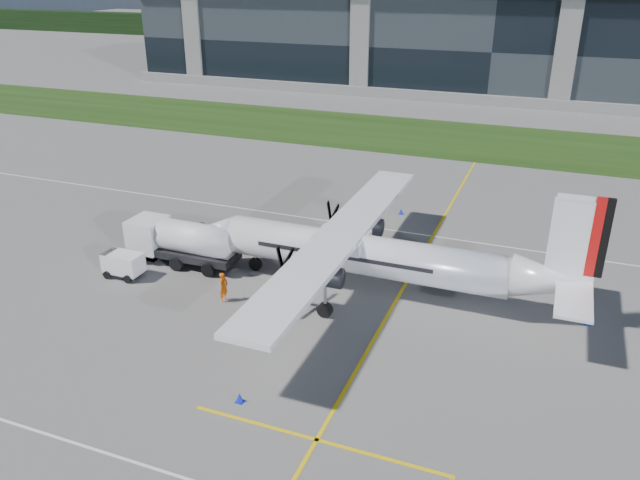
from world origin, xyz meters
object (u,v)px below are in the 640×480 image
at_px(safety_cone_portwing, 240,398).
at_px(safety_cone_tail, 588,320).
at_px(baggage_tug, 124,265).
at_px(safety_cone_stbdwing, 401,211).
at_px(turboprop_aircraft, 378,234).
at_px(safety_cone_fwd, 188,259).
at_px(ground_crew_person, 224,285).
at_px(safety_cone_nose_stbd, 231,249).
at_px(fuel_tanker_truck, 175,241).

bearing_deg(safety_cone_portwing, safety_cone_tail, 41.41).
distance_m(baggage_tug, safety_cone_stbdwing, 22.74).
bearing_deg(turboprop_aircraft, safety_cone_fwd, -177.03).
xyz_separation_m(ground_crew_person, safety_cone_stbdwing, (6.38, 18.28, -0.84)).
distance_m(ground_crew_person, safety_cone_fwd, 6.39).
relative_size(baggage_tug, safety_cone_nose_stbd, 5.43).
relative_size(safety_cone_fwd, safety_cone_portwing, 1.00).
relative_size(fuel_tanker_truck, safety_cone_portwing, 16.51).
relative_size(turboprop_aircraft, safety_cone_stbdwing, 52.60).
relative_size(ground_crew_person, safety_cone_tail, 4.35).
bearing_deg(safety_cone_tail, baggage_tug, -170.75).
bearing_deg(fuel_tanker_truck, safety_cone_tail, 3.22).
relative_size(turboprop_aircraft, fuel_tanker_truck, 3.19).
bearing_deg(safety_cone_nose_stbd, safety_cone_portwing, -59.78).
distance_m(safety_cone_fwd, safety_cone_nose_stbd, 3.28).
bearing_deg(safety_cone_nose_stbd, fuel_tanker_truck, -134.45).
height_order(ground_crew_person, safety_cone_nose_stbd, ground_crew_person).
distance_m(ground_crew_person, safety_cone_stbdwing, 19.38).
xyz_separation_m(fuel_tanker_truck, safety_cone_tail, (26.64, 1.50, -1.30)).
bearing_deg(safety_cone_nose_stbd, safety_cone_fwd, -126.08).
bearing_deg(baggage_tug, turboprop_aircraft, 13.85).
distance_m(fuel_tanker_truck, safety_cone_stbdwing, 19.06).
distance_m(baggage_tug, ground_crew_person, 7.86).
bearing_deg(fuel_tanker_truck, safety_cone_fwd, 8.74).
bearing_deg(baggage_tug, safety_cone_tail, 9.25).
distance_m(turboprop_aircraft, safety_cone_stbdwing, 14.38).
xyz_separation_m(turboprop_aircraft, safety_cone_fwd, (-13.36, -0.69, -3.69)).
xyz_separation_m(turboprop_aircraft, baggage_tug, (-16.15, -3.98, -3.13)).
relative_size(safety_cone_fwd, safety_cone_stbdwing, 1.00).
bearing_deg(safety_cone_portwing, baggage_tug, 146.44).
bearing_deg(safety_cone_fwd, safety_cone_stbdwing, 51.65).
bearing_deg(safety_cone_stbdwing, ground_crew_person, -109.25).
relative_size(safety_cone_fwd, safety_cone_nose_stbd, 1.00).
height_order(fuel_tanker_truck, safety_cone_stbdwing, fuel_tanker_truck).
height_order(safety_cone_fwd, safety_cone_portwing, same).
relative_size(baggage_tug, safety_cone_tail, 5.43).
bearing_deg(fuel_tanker_truck, safety_cone_nose_stbd, 45.55).
distance_m(safety_cone_stbdwing, safety_cone_portwing, 26.59).
height_order(safety_cone_portwing, safety_cone_tail, same).
xyz_separation_m(fuel_tanker_truck, baggage_tug, (-2.00, -3.17, -0.73)).
bearing_deg(safety_cone_fwd, safety_cone_tail, 3.05).
bearing_deg(safety_cone_fwd, safety_cone_nose_stbd, 53.92).
distance_m(fuel_tanker_truck, safety_cone_portwing, 16.56).
bearing_deg(safety_cone_stbdwing, baggage_tug, -128.71).
distance_m(baggage_tug, safety_cone_fwd, 4.35).
xyz_separation_m(safety_cone_tail, safety_cone_nose_stbd, (-23.92, 1.27, 0.00)).
xyz_separation_m(ground_crew_person, safety_cone_tail, (20.81, 5.20, -0.84)).
height_order(safety_cone_stbdwing, safety_cone_tail, same).
xyz_separation_m(baggage_tug, safety_cone_stbdwing, (14.22, 17.74, -0.56)).
bearing_deg(safety_cone_fwd, safety_cone_portwing, -49.01).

